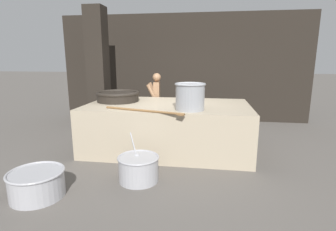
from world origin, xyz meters
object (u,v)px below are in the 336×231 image
prep_bowl_vegetables (139,167)px  prep_bowl_meat (37,183)px  cook (157,101)px  giant_wok_near (118,96)px  stock_pot (190,96)px

prep_bowl_vegetables → prep_bowl_meat: 1.46m
prep_bowl_vegetables → cook: bearing=95.2°
giant_wok_near → stock_pot: size_ratio=1.67×
giant_wok_near → prep_bowl_vegetables: (0.92, -1.76, -0.88)m
stock_pot → cook: (-0.99, 1.86, -0.40)m
prep_bowl_meat → stock_pot: bearing=40.2°
giant_wok_near → stock_pot: stock_pot is taller
giant_wok_near → prep_bowl_vegetables: bearing=-62.4°
stock_pot → cook: bearing=118.2°
giant_wok_near → cook: (0.65, 1.11, -0.26)m
giant_wok_near → stock_pot: 1.82m
giant_wok_near → prep_bowl_meat: bearing=-98.6°
prep_bowl_meat → prep_bowl_vegetables: bearing=28.5°
giant_wok_near → prep_bowl_meat: 2.64m
cook → prep_bowl_vegetables: cook is taller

